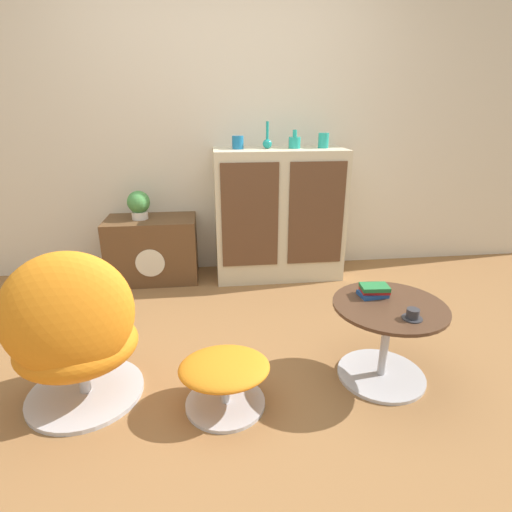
% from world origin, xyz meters
% --- Properties ---
extents(ground_plane, '(12.00, 12.00, 0.00)m').
position_xyz_m(ground_plane, '(0.00, 0.00, 0.00)').
color(ground_plane, olive).
extents(wall_back, '(6.40, 0.06, 2.60)m').
position_xyz_m(wall_back, '(0.00, 1.65, 1.30)').
color(wall_back, beige).
rests_on(wall_back, ground_plane).
extents(sideboard, '(1.07, 0.47, 1.09)m').
position_xyz_m(sideboard, '(0.45, 1.38, 0.55)').
color(sideboard, beige).
rests_on(sideboard, ground_plane).
extents(tv_console, '(0.74, 0.43, 0.54)m').
position_xyz_m(tv_console, '(-0.63, 1.40, 0.27)').
color(tv_console, brown).
rests_on(tv_console, ground_plane).
extents(egg_chair, '(0.68, 0.64, 0.83)m').
position_xyz_m(egg_chair, '(-0.80, -0.14, 0.39)').
color(egg_chair, '#B7B7BC').
rests_on(egg_chair, ground_plane).
extents(ottoman, '(0.45, 0.40, 0.26)m').
position_xyz_m(ottoman, '(-0.09, -0.25, 0.18)').
color(ottoman, '#B7B7BC').
rests_on(ottoman, ground_plane).
extents(coffee_table, '(0.58, 0.58, 0.45)m').
position_xyz_m(coffee_table, '(0.77, -0.13, 0.26)').
color(coffee_table, '#B7B7BC').
rests_on(coffee_table, ground_plane).
extents(vase_leftmost, '(0.09, 0.09, 0.10)m').
position_xyz_m(vase_leftmost, '(0.11, 1.38, 1.14)').
color(vase_leftmost, '#196699').
rests_on(vase_leftmost, sideboard).
extents(vase_inner_left, '(0.07, 0.07, 0.21)m').
position_xyz_m(vase_inner_left, '(0.35, 1.38, 1.14)').
color(vase_inner_left, teal).
rests_on(vase_inner_left, sideboard).
extents(vase_inner_right, '(0.10, 0.10, 0.14)m').
position_xyz_m(vase_inner_right, '(0.57, 1.38, 1.14)').
color(vase_inner_right, teal).
rests_on(vase_inner_right, sideboard).
extents(vase_rightmost, '(0.09, 0.09, 0.12)m').
position_xyz_m(vase_rightmost, '(0.81, 1.38, 1.15)').
color(vase_rightmost, teal).
rests_on(vase_rightmost, sideboard).
extents(potted_plant, '(0.18, 0.18, 0.23)m').
position_xyz_m(potted_plant, '(-0.70, 1.40, 0.66)').
color(potted_plant, silver).
rests_on(potted_plant, tv_console).
extents(teacup, '(0.10, 0.10, 0.05)m').
position_xyz_m(teacup, '(0.81, -0.28, 0.47)').
color(teacup, '#2D2D33').
rests_on(teacup, coffee_table).
extents(book_stack, '(0.17, 0.12, 0.06)m').
position_xyz_m(book_stack, '(0.73, -0.02, 0.48)').
color(book_stack, '#1E478C').
rests_on(book_stack, coffee_table).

